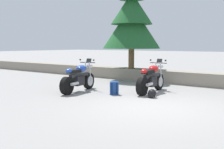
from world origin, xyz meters
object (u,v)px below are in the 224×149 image
(rider_helmet, at_px, (152,94))
(pine_tree_far_left, at_px, (132,20))
(motorcycle_blue_near_left, at_px, (79,78))
(motorcycle_red_centre, at_px, (151,79))
(rider_backpack, at_px, (114,88))

(rider_helmet, height_order, pine_tree_far_left, pine_tree_far_left)
(motorcycle_blue_near_left, distance_m, rider_helmet, 2.81)
(motorcycle_red_centre, bearing_deg, motorcycle_blue_near_left, -147.51)
(motorcycle_red_centre, bearing_deg, rider_helmet, -60.28)
(motorcycle_blue_near_left, bearing_deg, rider_helmet, 10.50)
(motorcycle_red_centre, xyz_separation_m, pine_tree_far_left, (-2.51, 2.58, 2.40))
(motorcycle_blue_near_left, height_order, rider_backpack, motorcycle_blue_near_left)
(motorcycle_red_centre, relative_size, rider_helmet, 7.38)
(pine_tree_far_left, bearing_deg, rider_helmet, -49.02)
(motorcycle_blue_near_left, relative_size, rider_backpack, 4.38)
(motorcycle_red_centre, height_order, rider_helmet, motorcycle_red_centre)
(motorcycle_blue_near_left, xyz_separation_m, pine_tree_far_left, (-0.28, 4.00, 2.40))
(motorcycle_blue_near_left, relative_size, rider_helmet, 7.34)
(motorcycle_blue_near_left, xyz_separation_m, motorcycle_red_centre, (2.23, 1.42, 0.00))
(motorcycle_red_centre, xyz_separation_m, rider_backpack, (-0.80, -1.17, -0.24))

